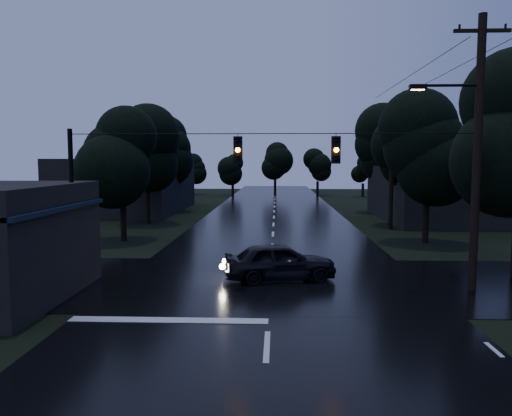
{
  "coord_description": "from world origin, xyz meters",
  "views": [
    {
      "loc": [
        0.24,
        -7.48,
        4.78
      ],
      "look_at": [
        -0.71,
        15.23,
        2.66
      ],
      "focal_mm": 35.0,
      "sensor_mm": 36.0,
      "label": 1
    }
  ],
  "objects": [
    {
      "name": "tree_left_b",
      "position": [
        -9.6,
        30.0,
        5.62
      ],
      "size": [
        4.2,
        4.2,
        8.85
      ],
      "color": "black",
      "rests_on": "ground"
    },
    {
      "name": "tree_right_c",
      "position": [
        10.2,
        40.0,
        6.37
      ],
      "size": [
        4.76,
        4.76,
        10.03
      ],
      "color": "black",
      "rests_on": "ground"
    },
    {
      "name": "utility_pole_main",
      "position": [
        7.41,
        11.0,
        5.26
      ],
      "size": [
        3.5,
        0.3,
        10.0
      ],
      "color": "black",
      "rests_on": "ground"
    },
    {
      "name": "span_signals",
      "position": [
        0.56,
        10.99,
        5.24
      ],
      "size": [
        15.0,
        0.37,
        1.12
      ],
      "color": "black",
      "rests_on": "ground"
    },
    {
      "name": "tree_left_a",
      "position": [
        -9.0,
        22.0,
        5.24
      ],
      "size": [
        3.92,
        3.92,
        8.26
      ],
      "color": "black",
      "rests_on": "ground"
    },
    {
      "name": "building_far_left",
      "position": [
        -14.0,
        40.0,
        2.5
      ],
      "size": [
        10.0,
        16.0,
        5.0
      ],
      "primitive_type": "cube",
      "color": "black",
      "rests_on": "ground"
    },
    {
      "name": "building_far_right",
      "position": [
        14.0,
        34.0,
        2.2
      ],
      "size": [
        10.0,
        14.0,
        4.4
      ],
      "primitive_type": "cube",
      "color": "black",
      "rests_on": "ground"
    },
    {
      "name": "tree_left_c",
      "position": [
        -10.2,
        40.0,
        5.99
      ],
      "size": [
        4.48,
        4.48,
        9.44
      ],
      "color": "black",
      "rests_on": "ground"
    },
    {
      "name": "cross_street",
      "position": [
        0.0,
        12.0,
        0.0
      ],
      "size": [
        60.0,
        9.0,
        0.02
      ],
      "primitive_type": "cube",
      "color": "black",
      "rests_on": "ground"
    },
    {
      "name": "main_road",
      "position": [
        0.0,
        30.0,
        0.0
      ],
      "size": [
        12.0,
        120.0,
        0.02
      ],
      "primitive_type": "cube",
      "color": "black",
      "rests_on": "ground"
    },
    {
      "name": "anchor_pole_left",
      "position": [
        -7.5,
        11.0,
        3.0
      ],
      "size": [
        0.18,
        0.18,
        6.0
      ],
      "primitive_type": "cylinder",
      "color": "black",
      "rests_on": "ground"
    },
    {
      "name": "tree_right_b",
      "position": [
        9.6,
        30.0,
        5.99
      ],
      "size": [
        4.48,
        4.48,
        9.44
      ],
      "color": "black",
      "rests_on": "ground"
    },
    {
      "name": "car",
      "position": [
        0.37,
        12.35,
        0.77
      ],
      "size": [
        4.78,
        2.74,
        1.53
      ],
      "primitive_type": "imported",
      "rotation": [
        0.0,
        0.0,
        1.79
      ],
      "color": "black",
      "rests_on": "ground"
    },
    {
      "name": "tree_right_a",
      "position": [
        9.0,
        22.0,
        5.62
      ],
      "size": [
        4.2,
        4.2,
        8.85
      ],
      "color": "black",
      "rests_on": "ground"
    },
    {
      "name": "utility_pole_far",
      "position": [
        8.3,
        28.0,
        3.88
      ],
      "size": [
        2.0,
        0.3,
        7.5
      ],
      "color": "black",
      "rests_on": "ground"
    }
  ]
}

